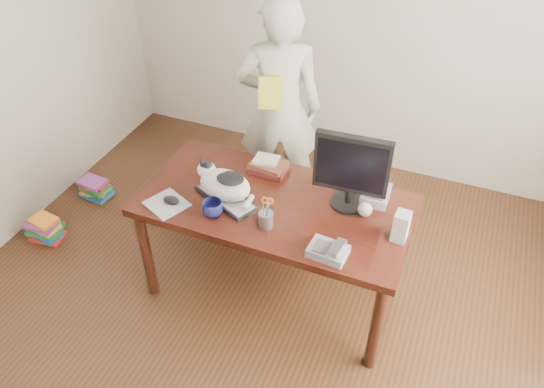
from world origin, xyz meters
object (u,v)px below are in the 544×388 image
at_px(baseball, 365,209).
at_px(book_stack, 268,166).
at_px(speaker, 401,227).
at_px(book_pile_a, 45,229).
at_px(pen_cup, 266,218).
at_px(book_pile_b, 95,188).
at_px(desk, 280,213).
at_px(phone, 329,251).
at_px(keyboard, 226,198).
at_px(cat, 223,183).
at_px(coffee_mug, 212,209).
at_px(mouse, 171,200).
at_px(person, 279,109).
at_px(monitor, 351,169).
at_px(calculator, 376,194).

height_order(baseball, book_stack, book_stack).
distance_m(speaker, book_pile_a, 2.60).
height_order(pen_cup, book_pile_b, pen_cup).
bearing_deg(desk, phone, -41.34).
bearing_deg(pen_cup, speaker, 14.32).
bearing_deg(keyboard, book_pile_b, -172.23).
relative_size(desk, cat, 4.06).
bearing_deg(coffee_mug, speaker, 11.63).
bearing_deg(mouse, coffee_mug, 23.67).
bearing_deg(person, book_pile_a, 15.98).
height_order(desk, coffee_mug, coffee_mug).
xyz_separation_m(coffee_mug, baseball, (0.80, 0.33, -0.01)).
xyz_separation_m(pen_cup, mouse, (-0.59, -0.03, -0.04)).
relative_size(desk, person, 0.96).
bearing_deg(cat, speaker, 27.82).
relative_size(mouse, baseball, 1.44).
distance_m(desk, book_pile_a, 1.85).
xyz_separation_m(desk, speaker, (0.74, -0.11, 0.24)).
xyz_separation_m(mouse, person, (0.24, 1.11, 0.06)).
bearing_deg(phone, monitor, 97.54).
relative_size(pen_cup, calculator, 0.99).
xyz_separation_m(mouse, speaker, (1.30, 0.21, 0.07)).
distance_m(coffee_mug, phone, 0.71).
height_order(pen_cup, speaker, pen_cup).
bearing_deg(cat, baseball, 36.98).
relative_size(keyboard, calculator, 2.04).
bearing_deg(calculator, cat, -159.74).
height_order(book_stack, book_pile_b, book_stack).
xyz_separation_m(baseball, person, (-0.84, 0.78, 0.04)).
bearing_deg(book_pile_a, monitor, 8.73).
relative_size(keyboard, person, 0.26).
relative_size(keyboard, mouse, 3.65).
relative_size(keyboard, baseball, 5.25).
xyz_separation_m(cat, book_pile_a, (-1.46, -0.11, -0.78)).
distance_m(monitor, mouse, 1.06).
relative_size(speaker, person, 0.11).
xyz_separation_m(phone, person, (-0.74, 1.17, 0.05)).
distance_m(monitor, calculator, 0.30).
height_order(monitor, pen_cup, monitor).
distance_m(desk, cat, 0.43).
bearing_deg(book_stack, person, 107.86).
bearing_deg(monitor, book_stack, 162.46).
height_order(person, book_pile_a, person).
relative_size(desk, coffee_mug, 13.27).
xyz_separation_m(phone, book_pile_a, (-2.17, 0.09, -0.69)).
distance_m(pen_cup, speaker, 0.73).
distance_m(cat, speaker, 1.03).
bearing_deg(keyboard, cat, -171.64).
height_order(pen_cup, baseball, pen_cup).
xyz_separation_m(coffee_mug, calculator, (0.82, 0.50, -0.02)).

